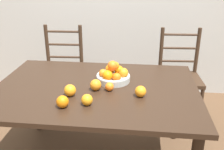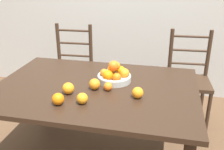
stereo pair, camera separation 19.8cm
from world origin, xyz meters
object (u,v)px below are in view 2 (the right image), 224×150
object	(u,v)px
orange_loose_4	(108,86)
orange_loose_0	(82,98)
orange_loose_1	(58,99)
orange_loose_2	(95,84)
chair_right	(188,82)
fruit_bowl	(114,75)
orange_loose_5	(138,93)
orange_loose_3	(68,88)
chair_left	(72,72)

from	to	relation	value
orange_loose_4	orange_loose_0	bearing A→B (deg)	-117.54
orange_loose_1	orange_loose_2	bearing A→B (deg)	58.57
orange_loose_0	chair_right	distance (m)	1.37
orange_loose_0	orange_loose_4	size ratio (longest dim) A/B	1.18
orange_loose_4	orange_loose_1	bearing A→B (deg)	-134.22
fruit_bowl	orange_loose_1	xyz separation A→B (m)	(-0.28, -0.46, -0.01)
orange_loose_0	orange_loose_5	xyz separation A→B (m)	(0.35, 0.16, 0.00)
orange_loose_0	orange_loose_3	bearing A→B (deg)	140.69
orange_loose_3	chair_right	xyz separation A→B (m)	(0.90, 0.99, -0.29)
orange_loose_5	orange_loose_3	bearing A→B (deg)	-175.05
orange_loose_1	orange_loose_3	size ratio (longest dim) A/B	0.96
orange_loose_4	orange_loose_5	bearing A→B (deg)	-17.22
orange_loose_0	chair_left	xyz separation A→B (m)	(-0.50, 1.10, -0.29)
orange_loose_0	orange_loose_5	world-z (taller)	orange_loose_5
orange_loose_3	fruit_bowl	bearing A→B (deg)	46.68
orange_loose_0	orange_loose_2	xyz separation A→B (m)	(0.02, 0.23, 0.00)
orange_loose_4	chair_left	world-z (taller)	chair_left
fruit_bowl	orange_loose_4	distance (m)	0.18
orange_loose_0	orange_loose_3	distance (m)	0.19
orange_loose_2	chair_left	size ratio (longest dim) A/B	0.08
chair_left	chair_right	world-z (taller)	same
orange_loose_0	orange_loose_5	size ratio (longest dim) A/B	0.95
orange_loose_0	chair_right	xyz separation A→B (m)	(0.76, 1.10, -0.29)
orange_loose_2	orange_loose_0	bearing A→B (deg)	-94.63
orange_loose_5	orange_loose_1	bearing A→B (deg)	-157.28
orange_loose_4	orange_loose_5	xyz separation A→B (m)	(0.23, -0.07, 0.01)
fruit_bowl	chair_right	bearing A→B (deg)	48.00
chair_right	fruit_bowl	bearing A→B (deg)	-135.59
orange_loose_0	orange_loose_4	world-z (taller)	orange_loose_0
orange_loose_2	orange_loose_5	distance (m)	0.34
orange_loose_2	orange_loose_4	bearing A→B (deg)	0.86
orange_loose_1	chair_left	bearing A→B (deg)	107.03
orange_loose_1	orange_loose_5	world-z (taller)	orange_loose_1
orange_loose_2	orange_loose_1	bearing A→B (deg)	-121.43
orange_loose_5	chair_left	world-z (taller)	chair_left
orange_loose_1	orange_loose_3	world-z (taller)	orange_loose_3
orange_loose_1	orange_loose_5	xyz separation A→B (m)	(0.50, 0.21, -0.00)
orange_loose_0	chair_right	bearing A→B (deg)	55.62
fruit_bowl	orange_loose_4	world-z (taller)	fruit_bowl
orange_loose_0	chair_left	size ratio (longest dim) A/B	0.08
orange_loose_3	orange_loose_4	distance (m)	0.29
orange_loose_3	chair_right	distance (m)	1.37
fruit_bowl	orange_loose_2	bearing A→B (deg)	-121.79
fruit_bowl	orange_loose_4	xyz separation A→B (m)	(-0.01, -0.18, -0.02)
chair_right	orange_loose_1	bearing A→B (deg)	-131.79
orange_loose_3	orange_loose_5	world-z (taller)	orange_loose_3
orange_loose_2	chair_right	size ratio (longest dim) A/B	0.08
orange_loose_2	orange_loose_4	distance (m)	0.10
orange_loose_4	orange_loose_5	size ratio (longest dim) A/B	0.81
orange_loose_5	chair_right	world-z (taller)	chair_right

